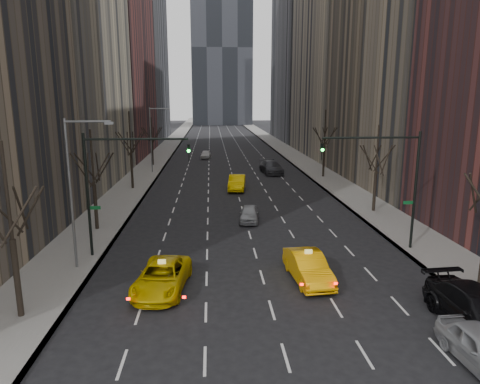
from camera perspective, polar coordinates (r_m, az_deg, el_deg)
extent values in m
plane|color=black|center=(18.57, 6.11, -21.09)|extent=(400.00, 400.00, 0.00)
cube|color=slate|center=(86.36, -10.14, 5.33)|extent=(4.50, 320.00, 0.15)
cube|color=slate|center=(87.18, 6.15, 5.51)|extent=(4.50, 320.00, 0.15)
cube|color=brown|center=(84.19, -17.71, 19.76)|extent=(14.00, 28.00, 44.00)
cube|color=slate|center=(114.53, -14.23, 21.85)|extent=(14.00, 30.00, 60.00)
cube|color=tan|center=(84.24, 14.04, 22.03)|extent=(14.00, 28.00, 50.00)
cube|color=slate|center=(114.48, 9.10, 21.56)|extent=(14.00, 30.00, 58.00)
cylinder|color=black|center=(22.80, -27.60, -10.14)|extent=(0.28, 0.28, 3.78)
cylinder|color=black|center=(21.67, -28.68, 0.08)|extent=(0.16, 0.16, 4.50)
cylinder|color=black|center=(22.58, -27.19, -1.99)|extent=(0.42, 1.80, 2.52)
cylinder|color=black|center=(21.83, -26.16, -2.34)|extent=(1.74, 0.72, 2.52)
cylinder|color=black|center=(21.13, -27.38, -2.91)|extent=(1.46, 1.25, 2.52)
cylinder|color=black|center=(22.65, -29.36, -2.17)|extent=(1.46, 1.25, 2.52)
cylinder|color=black|center=(35.45, -18.69, -1.87)|extent=(0.28, 0.28, 3.57)
cylinder|color=black|center=(34.75, -19.13, 4.40)|extent=(0.16, 0.16, 4.25)
cylinder|color=black|center=(35.65, -18.45, 3.17)|extent=(0.42, 1.80, 2.52)
cylinder|color=black|center=(34.96, -17.62, 3.05)|extent=(1.74, 0.72, 2.52)
cylinder|color=black|center=(34.18, -18.19, 2.82)|extent=(1.46, 1.25, 2.52)
cylinder|color=black|center=(34.11, -19.63, 2.70)|extent=(0.42, 1.80, 2.52)
cylinder|color=black|center=(34.82, -20.43, 2.82)|extent=(1.74, 0.72, 2.52)
cylinder|color=black|center=(35.58, -19.82, 3.06)|extent=(1.46, 1.25, 2.52)
cylinder|color=black|center=(50.73, -14.21, 2.75)|extent=(0.28, 0.28, 3.99)
cylinder|color=black|center=(50.22, -14.48, 7.67)|extent=(0.16, 0.16, 4.75)
cylinder|color=black|center=(51.12, -14.07, 6.47)|extent=(0.42, 1.80, 2.52)
cylinder|color=black|center=(50.47, -13.44, 6.44)|extent=(1.74, 0.72, 2.52)
cylinder|color=black|center=(49.66, -13.77, 6.33)|extent=(1.46, 1.25, 2.52)
cylinder|color=black|center=(49.52, -14.75, 6.26)|extent=(0.42, 1.80, 2.52)
cylinder|color=black|center=(50.19, -15.38, 6.30)|extent=(1.74, 0.72, 2.52)
cylinder|color=black|center=(50.98, -15.03, 6.41)|extent=(1.46, 1.25, 2.52)
cylinder|color=black|center=(68.38, -11.57, 4.98)|extent=(0.28, 0.28, 3.36)
cylinder|color=black|center=(68.03, -11.71, 8.05)|extent=(0.16, 0.16, 4.00)
cylinder|color=black|center=(68.90, -11.46, 7.47)|extent=(0.42, 1.80, 2.52)
cylinder|color=black|center=(68.27, -10.97, 7.45)|extent=(1.74, 0.72, 2.52)
cylinder|color=black|center=(67.46, -11.18, 7.38)|extent=(1.46, 1.25, 2.52)
cylinder|color=black|center=(67.27, -11.90, 7.34)|extent=(0.42, 1.80, 2.52)
cylinder|color=black|center=(67.91, -12.39, 7.36)|extent=(1.74, 0.72, 2.52)
cylinder|color=black|center=(68.72, -12.17, 7.43)|extent=(1.46, 1.25, 2.52)
cylinder|color=black|center=(25.74, 29.36, -0.60)|extent=(1.74, 0.72, 2.52)
cylinder|color=black|center=(26.52, 28.64, -0.19)|extent=(1.46, 1.25, 2.52)
cylinder|color=black|center=(40.96, 17.50, 0.05)|extent=(0.28, 0.28, 3.57)
cylinder|color=black|center=(40.35, 17.86, 5.48)|extent=(0.16, 0.16, 4.25)
cylinder|color=black|center=(41.30, 17.54, 4.39)|extent=(0.42, 1.80, 2.52)
cylinder|color=black|center=(41.03, 18.68, 4.27)|extent=(1.74, 0.72, 2.52)
cylinder|color=black|center=(40.20, 18.94, 4.10)|extent=(1.46, 1.25, 2.52)
cylinder|color=black|center=(39.62, 18.02, 4.05)|extent=(0.42, 1.80, 2.52)
cylinder|color=black|center=(39.90, 16.85, 4.18)|extent=(1.74, 0.72, 2.52)
cylinder|color=black|center=(40.73, 16.63, 4.35)|extent=(1.46, 1.25, 2.52)
cylinder|color=black|center=(57.79, 11.10, 4.02)|extent=(0.28, 0.28, 3.99)
cylinder|color=black|center=(57.34, 11.28, 8.34)|extent=(0.16, 0.16, 4.75)
cylinder|color=black|center=(58.28, 11.16, 7.27)|extent=(0.42, 1.80, 2.52)
cylinder|color=black|center=(57.92, 11.93, 7.21)|extent=(1.74, 0.72, 2.52)
cylinder|color=black|center=(57.07, 12.02, 7.14)|extent=(1.46, 1.25, 2.52)
cylinder|color=black|center=(56.57, 11.30, 7.12)|extent=(0.42, 1.80, 2.52)
cylinder|color=black|center=(56.94, 10.51, 7.19)|extent=(1.74, 0.72, 2.52)
cylinder|color=black|center=(57.79, 10.45, 7.26)|extent=(1.46, 1.25, 2.52)
cylinder|color=black|center=(29.01, -19.63, -0.48)|extent=(0.18, 0.18, 8.00)
cylinder|color=black|center=(27.76, -13.65, 6.87)|extent=(6.50, 0.14, 0.14)
imported|color=black|center=(27.49, -6.84, 5.19)|extent=(0.18, 0.22, 1.10)
sphere|color=#0CFF33|center=(27.30, -6.87, 5.46)|extent=(0.20, 0.20, 0.20)
cube|color=#0C5926|center=(29.08, -18.76, -2.01)|extent=(0.70, 0.04, 0.22)
cylinder|color=black|center=(31.09, 22.31, 0.13)|extent=(0.18, 0.18, 8.00)
cylinder|color=black|center=(29.29, 17.12, 6.94)|extent=(6.50, 0.14, 0.14)
imported|color=black|center=(28.38, 10.84, 5.28)|extent=(0.18, 0.22, 1.10)
sphere|color=#0CFF33|center=(28.19, 10.95, 5.54)|extent=(0.20, 0.20, 0.20)
cube|color=#0C5926|center=(31.08, 21.53, -1.33)|extent=(0.70, 0.04, 0.22)
cylinder|color=slate|center=(27.16, -21.63, -0.39)|extent=(0.16, 0.16, 9.00)
cylinder|color=slate|center=(26.24, -19.64, 8.85)|extent=(2.60, 0.14, 0.14)
cube|color=slate|center=(25.95, -17.04, 8.77)|extent=(0.50, 0.22, 0.15)
cylinder|color=slate|center=(61.08, -11.79, 6.79)|extent=(0.16, 0.16, 9.00)
cylinder|color=slate|center=(60.67, -10.73, 10.87)|extent=(2.60, 0.14, 0.14)
cube|color=slate|center=(60.55, -9.58, 10.81)|extent=(0.50, 0.22, 0.15)
imported|color=#D5B304|center=(24.00, -10.36, -11.08)|extent=(3.17, 5.75, 1.52)
imported|color=#FEAB05|center=(25.09, 9.05, -9.84)|extent=(2.18, 5.10, 1.64)
imported|color=#94979C|center=(36.49, 1.25, -2.88)|extent=(2.08, 4.08, 1.33)
imported|color=black|center=(22.60, 29.25, -13.67)|extent=(2.94, 6.35, 1.80)
imported|color=yellow|center=(49.04, -0.41, 1.27)|extent=(2.38, 5.32, 1.70)
imported|color=#323338|center=(60.19, 4.17, 3.32)|extent=(3.09, 6.29, 1.76)
imported|color=silver|center=(75.66, -4.59, 5.01)|extent=(1.95, 4.26, 1.42)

